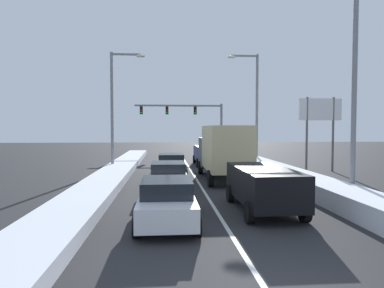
% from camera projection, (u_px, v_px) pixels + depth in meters
% --- Properties ---
extents(ground_plane, '(120.00, 120.00, 0.00)m').
position_uv_depth(ground_plane, '(199.00, 183.00, 20.04)').
color(ground_plane, '#28282B').
extents(lane_stripe_between_right_lane_and_center_lane, '(0.14, 39.65, 0.01)m').
position_uv_depth(lane_stripe_between_right_lane_and_center_lane, '(194.00, 175.00, 23.63)').
color(lane_stripe_between_right_lane_and_center_lane, silver).
rests_on(lane_stripe_between_right_lane_and_center_lane, ground).
extents(snow_bank_right_shoulder, '(1.85, 39.65, 0.78)m').
position_uv_depth(snow_bank_right_shoulder, '(269.00, 169.00, 24.03)').
color(snow_bank_right_shoulder, white).
rests_on(snow_bank_right_shoulder, ground).
extents(snow_bank_left_shoulder, '(2.08, 39.65, 0.48)m').
position_uv_depth(snow_bank_left_shoulder, '(116.00, 172.00, 23.20)').
color(snow_bank_left_shoulder, white).
rests_on(snow_bank_left_shoulder, ground).
extents(suv_black_right_lane_nearest, '(2.16, 4.90, 1.67)m').
position_uv_depth(suv_black_right_lane_nearest, '(263.00, 185.00, 13.26)').
color(suv_black_right_lane_nearest, black).
rests_on(suv_black_right_lane_nearest, ground).
extents(box_truck_right_lane_second, '(2.53, 7.20, 3.36)m').
position_uv_depth(box_truck_right_lane_second, '(223.00, 149.00, 21.23)').
color(box_truck_right_lane_second, '#38383D').
rests_on(box_truck_right_lane_second, ground).
extents(suv_navy_right_lane_third, '(2.16, 4.90, 1.67)m').
position_uv_depth(suv_navy_right_lane_third, '(207.00, 153.00, 29.98)').
color(suv_navy_right_lane_third, navy).
rests_on(suv_navy_right_lane_third, ground).
extents(sedan_white_center_lane_nearest, '(2.00, 4.50, 1.51)m').
position_uv_depth(sedan_white_center_lane_nearest, '(167.00, 201.00, 11.56)').
color(sedan_white_center_lane_nearest, silver).
rests_on(sedan_white_center_lane_nearest, ground).
extents(sedan_silver_center_lane_second, '(2.00, 4.50, 1.51)m').
position_uv_depth(sedan_silver_center_lane_second, '(168.00, 177.00, 17.25)').
color(sedan_silver_center_lane_second, '#B7BABF').
rests_on(sedan_silver_center_lane_second, ground).
extents(sedan_green_center_lane_third, '(2.00, 4.50, 1.51)m').
position_uv_depth(sedan_green_center_lane_third, '(171.00, 165.00, 23.04)').
color(sedan_green_center_lane_third, '#1E5633').
rests_on(sedan_green_center_lane_third, ground).
extents(traffic_light_gantry, '(10.60, 0.47, 6.20)m').
position_uv_depth(traffic_light_gantry, '(191.00, 116.00, 41.45)').
color(traffic_light_gantry, slate).
rests_on(traffic_light_gantry, ground).
extents(street_lamp_right_near, '(2.66, 0.36, 9.37)m').
position_uv_depth(street_lamp_right_near, '(347.00, 75.00, 14.88)').
color(street_lamp_right_near, gray).
rests_on(street_lamp_right_near, ground).
extents(street_lamp_right_mid, '(2.66, 0.36, 9.48)m').
position_uv_depth(street_lamp_right_mid, '(253.00, 101.00, 29.20)').
color(street_lamp_right_mid, gray).
rests_on(street_lamp_right_mid, ground).
extents(street_lamp_left_mid, '(2.66, 0.36, 9.02)m').
position_uv_depth(street_lamp_left_mid, '(116.00, 101.00, 26.35)').
color(street_lamp_left_mid, gray).
rests_on(street_lamp_left_mid, ground).
extents(roadside_sign_right, '(3.20, 0.16, 5.50)m').
position_uv_depth(roadside_sign_right, '(320.00, 117.00, 25.25)').
color(roadside_sign_right, '#59595B').
rests_on(roadside_sign_right, ground).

